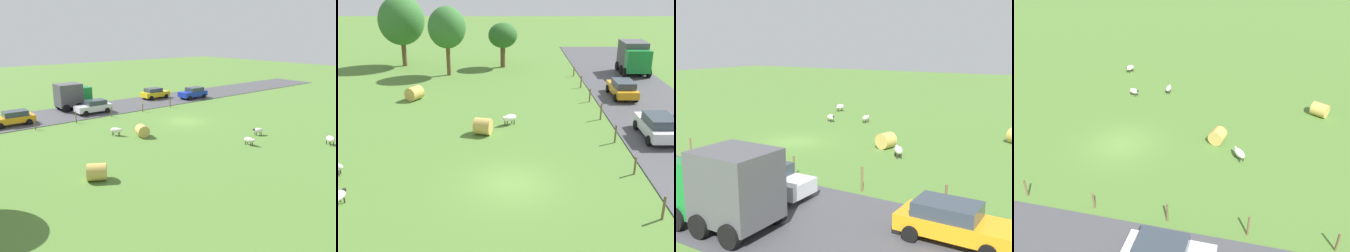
{
  "view_description": "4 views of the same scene",
  "coord_description": "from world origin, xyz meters",
  "views": [
    {
      "loc": [
        -27.38,
        23.86,
        9.49
      ],
      "look_at": [
        -4.61,
        6.02,
        1.48
      ],
      "focal_mm": 35.77,
      "sensor_mm": 36.0,
      "label": 1
    },
    {
      "loc": [
        -0.28,
        -19.36,
        10.75
      ],
      "look_at": [
        -0.23,
        3.91,
        1.78
      ],
      "focal_mm": 44.2,
      "sensor_mm": 36.0,
      "label": 2
    },
    {
      "loc": [
        24.71,
        19.84,
        7.47
      ],
      "look_at": [
        -0.42,
        4.32,
        1.61
      ],
      "focal_mm": 44.94,
      "sensor_mm": 36.0,
      "label": 3
    },
    {
      "loc": [
        20.5,
        9.59,
        14.23
      ],
      "look_at": [
        -0.22,
        4.61,
        2.03
      ],
      "focal_mm": 37.38,
      "sensor_mm": 36.0,
      "label": 4
    }
  ],
  "objects": [
    {
      "name": "hay_bale_1",
      "position": [
        -8.18,
        14.85,
        0.58
      ],
      "size": [
        1.65,
        1.69,
        1.17
      ],
      "primitive_type": "cylinder",
      "rotation": [
        1.57,
        0.0,
        2.62
      ],
      "color": "tan",
      "rests_on": "ground_plane"
    },
    {
      "name": "fence_post_2",
      "position": [
        6.84,
        5.47,
        0.62
      ],
      "size": [
        0.12,
        0.12,
        1.24
      ],
      "primitive_type": "cylinder",
      "color": "brown",
      "rests_on": "ground_plane"
    },
    {
      "name": "fence_post_3",
      "position": [
        6.84,
        9.87,
        0.65
      ],
      "size": [
        0.12,
        0.12,
        1.3
      ],
      "primitive_type": "cylinder",
      "color": "brown",
      "rests_on": "ground_plane"
    },
    {
      "name": "fence_post_1",
      "position": [
        6.84,
        1.08,
        0.53
      ],
      "size": [
        0.12,
        0.12,
        1.06
      ],
      "primitive_type": "cylinder",
      "color": "brown",
      "rests_on": "ground_plane"
    },
    {
      "name": "sheep_0",
      "position": [
        -14.13,
        -4.7,
        0.53
      ],
      "size": [
        1.15,
        0.95,
        0.81
      ],
      "color": "silver",
      "rests_on": "ground_plane"
    },
    {
      "name": "sheep_3",
      "position": [
        -0.04,
        8.77,
        0.53
      ],
      "size": [
        1.21,
        1.08,
        0.78
      ],
      "color": "white",
      "rests_on": "ground_plane"
    },
    {
      "name": "fence_post_4",
      "position": [
        6.84,
        14.27,
        0.58
      ],
      "size": [
        0.12,
        0.12,
        1.16
      ],
      "primitive_type": "cylinder",
      "color": "brown",
      "rests_on": "ground_plane"
    },
    {
      "name": "sheep_1",
      "position": [
        -8.38,
        -2.09,
        0.46
      ],
      "size": [
        0.85,
        1.13,
        0.71
      ],
      "color": "white",
      "rests_on": "ground_plane"
    },
    {
      "name": "sheep_2",
      "position": [
        -9.77,
        0.98,
        0.47
      ],
      "size": [
        1.14,
        0.51,
        0.71
      ],
      "color": "beige",
      "rests_on": "ground_plane"
    },
    {
      "name": "hay_bale_0",
      "position": [
        -1.86,
        6.97,
        0.57
      ],
      "size": [
        1.35,
        1.38,
        1.15
      ],
      "primitive_type": "cylinder",
      "rotation": [
        1.57,
        0.0,
        1.33
      ],
      "color": "tan",
      "rests_on": "ground_plane"
    },
    {
      "name": "ground_plane",
      "position": [
        0.0,
        0.0,
        0.0
      ],
      "size": [
        160.0,
        160.0,
        0.0
      ],
      "primitive_type": "plane",
      "color": "#517A33"
    },
    {
      "name": "fence_post_0",
      "position": [
        6.84,
        -3.32,
        0.61
      ],
      "size": [
        0.12,
        0.12,
        1.21
      ],
      "primitive_type": "cylinder",
      "color": "brown",
      "rests_on": "ground_plane"
    }
  ]
}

